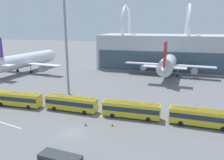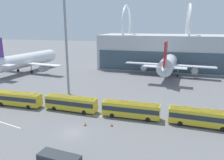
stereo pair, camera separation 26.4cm
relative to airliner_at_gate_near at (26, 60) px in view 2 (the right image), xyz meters
name	(u,v)px [view 2 (the right image)]	position (x,y,z in m)	size (l,w,h in m)	color
ground_plane	(73,132)	(41.56, -44.07, -4.97)	(440.00, 440.00, 0.00)	slate
airliner_at_gate_near	(26,60)	(0.00, 0.00, 0.00)	(35.88, 36.59, 14.78)	white
airliner_at_gate_far	(169,62)	(57.78, 8.44, 0.36)	(33.75, 37.58, 14.17)	silver
shuttle_bus_0	(17,98)	(22.74, -34.93, -3.05)	(12.22, 2.69, 3.27)	gold
shuttle_bus_1	(71,103)	(36.69, -34.38, -3.05)	(12.33, 3.21, 3.27)	gold
shuttle_bus_2	(131,109)	(50.63, -34.68, -3.05)	(12.24, 2.76, 3.27)	gold
shuttle_bus_3	(201,117)	(64.58, -35.14, -3.05)	(12.36, 3.36, 3.27)	gold
floodlight_mast	(65,27)	(30.44, -22.86, 13.84)	(2.68, 2.68, 29.81)	gray
lane_stripe_0	(10,125)	(28.06, -44.41, -4.97)	(6.41, 0.25, 0.01)	silver
lane_stripe_3	(102,116)	(44.60, -35.62, -4.97)	(7.82, 0.25, 0.01)	silver
traffic_cone_0	(112,125)	(47.83, -39.69, -4.66)	(0.48, 0.48, 0.63)	black
traffic_cone_1	(85,124)	(42.72, -40.86, -4.59)	(0.47, 0.47, 0.77)	black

